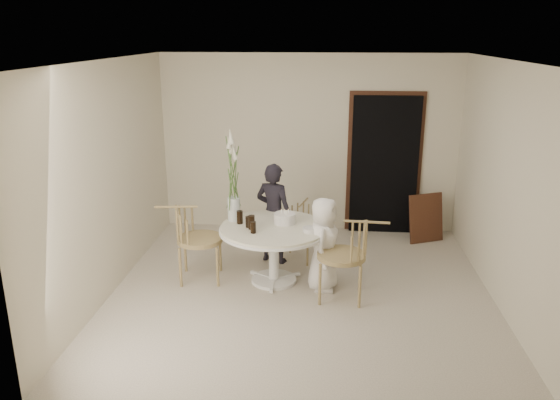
# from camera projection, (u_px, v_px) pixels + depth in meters

# --- Properties ---
(ground) EXTENTS (4.50, 4.50, 0.00)m
(ground) POSITION_uv_depth(u_px,v_px,m) (301.00, 291.00, 6.57)
(ground) COLOR silver
(ground) RESTS_ON ground
(room_shell) EXTENTS (4.50, 4.50, 4.50)m
(room_shell) POSITION_uv_depth(u_px,v_px,m) (302.00, 160.00, 6.09)
(room_shell) COLOR silver
(room_shell) RESTS_ON ground
(doorway) EXTENTS (1.00, 0.10, 2.10)m
(doorway) POSITION_uv_depth(u_px,v_px,m) (384.00, 166.00, 8.25)
(doorway) COLOR black
(doorway) RESTS_ON ground
(door_trim) EXTENTS (1.12, 0.03, 2.22)m
(door_trim) POSITION_uv_depth(u_px,v_px,m) (384.00, 161.00, 8.27)
(door_trim) COLOR #4F2E1B
(door_trim) RESTS_ON ground
(table) EXTENTS (1.33, 1.33, 0.73)m
(table) POSITION_uv_depth(u_px,v_px,m) (274.00, 235.00, 6.65)
(table) COLOR white
(table) RESTS_ON ground
(picture_frame) EXTENTS (0.56, 0.37, 0.72)m
(picture_frame) POSITION_uv_depth(u_px,v_px,m) (426.00, 218.00, 8.05)
(picture_frame) COLOR #4F2E1B
(picture_frame) RESTS_ON ground
(chair_far) EXTENTS (0.49, 0.52, 0.77)m
(chair_far) POSITION_uv_depth(u_px,v_px,m) (301.00, 222.00, 7.45)
(chair_far) COLOR #A28D58
(chair_far) RESTS_ON ground
(chair_right) EXTENTS (0.61, 0.57, 0.98)m
(chair_right) POSITION_uv_depth(u_px,v_px,m) (354.00, 248.00, 6.22)
(chair_right) COLOR #A28D58
(chair_right) RESTS_ON ground
(chair_left) EXTENTS (0.63, 0.59, 0.98)m
(chair_left) POSITION_uv_depth(u_px,v_px,m) (188.00, 232.00, 6.72)
(chair_left) COLOR #A28D58
(chair_left) RESTS_ON ground
(girl) EXTENTS (0.58, 0.48, 1.36)m
(girl) POSITION_uv_depth(u_px,v_px,m) (274.00, 213.00, 7.25)
(girl) COLOR black
(girl) RESTS_ON ground
(boy) EXTENTS (0.45, 0.61, 1.15)m
(boy) POSITION_uv_depth(u_px,v_px,m) (323.00, 244.00, 6.49)
(boy) COLOR white
(boy) RESTS_ON ground
(birthday_cake) EXTENTS (0.27, 0.27, 0.18)m
(birthday_cake) POSITION_uv_depth(u_px,v_px,m) (285.00, 218.00, 6.71)
(birthday_cake) COLOR white
(birthday_cake) RESTS_ON table
(cola_tumbler_a) EXTENTS (0.08, 0.08, 0.17)m
(cola_tumbler_a) POSITION_uv_depth(u_px,v_px,m) (252.00, 222.00, 6.50)
(cola_tumbler_a) COLOR black
(cola_tumbler_a) RESTS_ON table
(cola_tumbler_b) EXTENTS (0.08, 0.08, 0.14)m
(cola_tumbler_b) POSITION_uv_depth(u_px,v_px,m) (253.00, 227.00, 6.38)
(cola_tumbler_b) COLOR black
(cola_tumbler_b) RESTS_ON table
(cola_tumbler_c) EXTENTS (0.09, 0.09, 0.16)m
(cola_tumbler_c) POSITION_uv_depth(u_px,v_px,m) (240.00, 217.00, 6.70)
(cola_tumbler_c) COLOR black
(cola_tumbler_c) RESTS_ON table
(cola_tumbler_d) EXTENTS (0.08, 0.08, 0.14)m
(cola_tumbler_d) POSITION_uv_depth(u_px,v_px,m) (248.00, 222.00, 6.57)
(cola_tumbler_d) COLOR black
(cola_tumbler_d) RESTS_ON table
(plate_stack) EXTENTS (0.23, 0.23, 0.05)m
(plate_stack) POSITION_uv_depth(u_px,v_px,m) (311.00, 230.00, 6.44)
(plate_stack) COLOR silver
(plate_stack) RESTS_ON table
(flower_vase) EXTENTS (0.16, 0.16, 1.16)m
(flower_vase) POSITION_uv_depth(u_px,v_px,m) (233.00, 183.00, 6.70)
(flower_vase) COLOR silver
(flower_vase) RESTS_ON table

